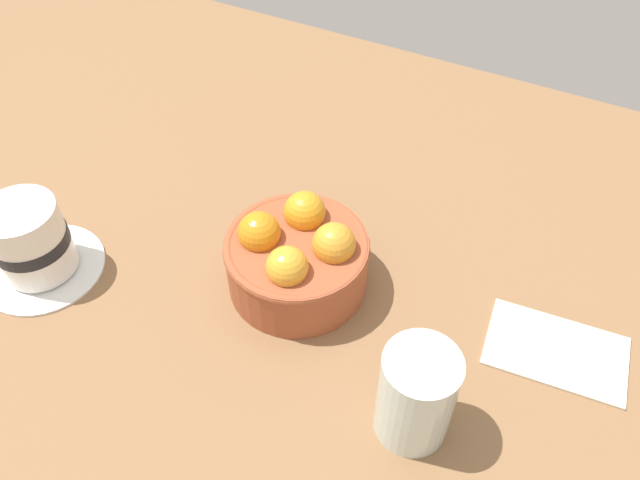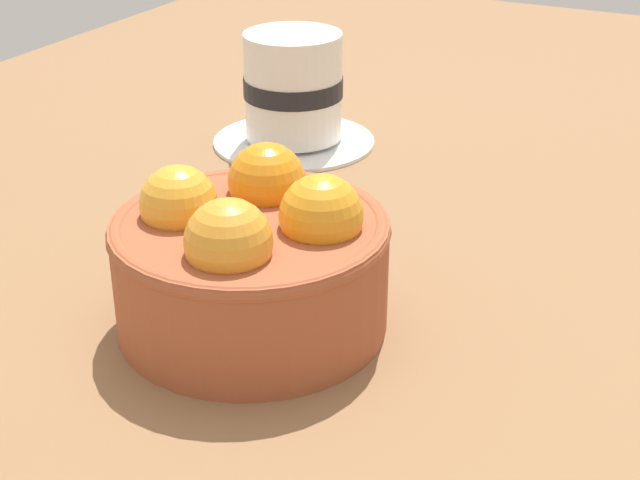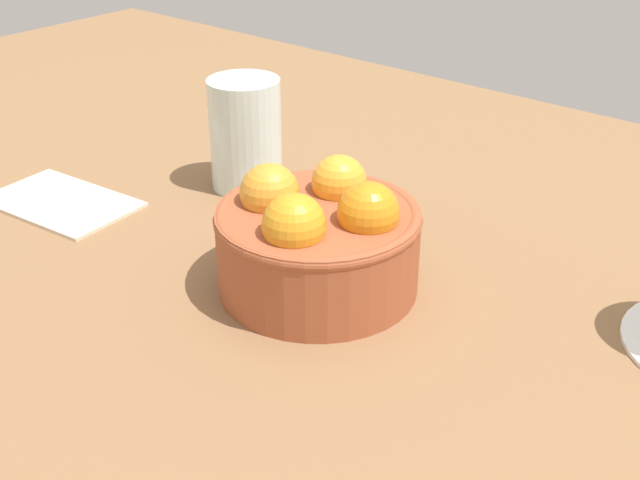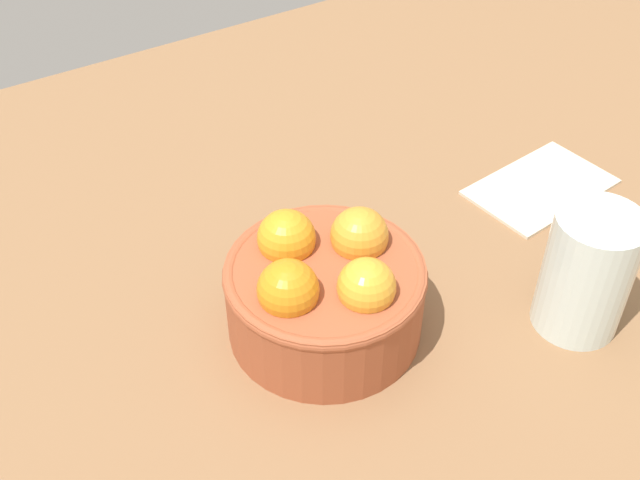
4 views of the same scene
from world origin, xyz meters
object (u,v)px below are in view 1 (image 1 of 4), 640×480
(terracotta_bowl, at_px, (297,257))
(folded_napkin, at_px, (556,350))
(coffee_cup, at_px, (32,243))
(water_glass, at_px, (416,395))

(terracotta_bowl, relative_size, folded_napkin, 1.11)
(coffee_cup, xyz_separation_m, folded_napkin, (-0.50, -0.14, -0.04))
(coffee_cup, bearing_deg, terracotta_bowl, -156.38)
(coffee_cup, xyz_separation_m, water_glass, (-0.41, -0.01, 0.01))
(folded_napkin, bearing_deg, water_glass, 53.99)
(terracotta_bowl, bearing_deg, water_glass, 149.98)
(coffee_cup, height_order, folded_napkin, coffee_cup)
(water_glass, bearing_deg, terracotta_bowl, -30.02)
(coffee_cup, bearing_deg, water_glass, -177.97)
(terracotta_bowl, bearing_deg, coffee_cup, 23.62)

